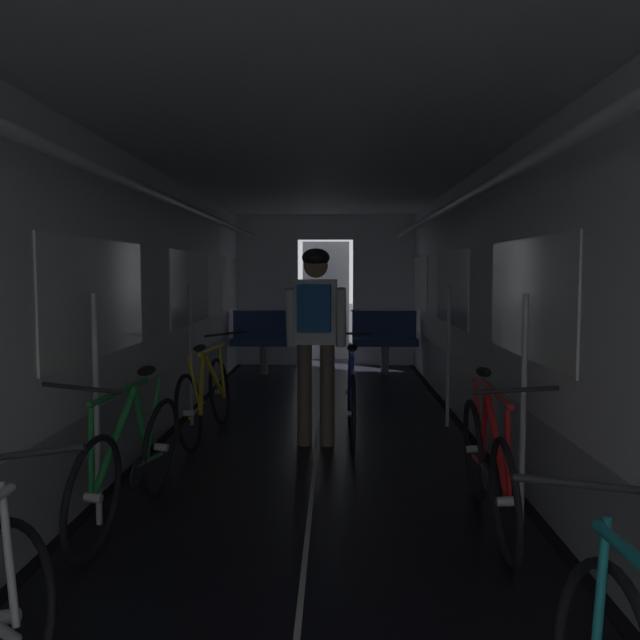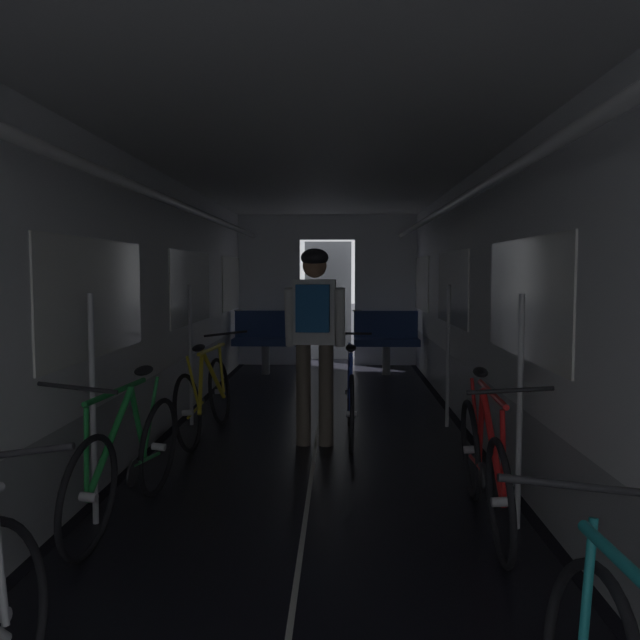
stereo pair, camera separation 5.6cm
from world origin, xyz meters
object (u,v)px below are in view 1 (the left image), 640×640
bench_seat_far_right (384,336)px  bicycle_red (488,463)px  bicycle_yellow (206,396)px  bicycle_green (131,461)px  person_cyclist_aisle (316,324)px  bicycle_blue_in_aisle (351,397)px  bench_seat_far_left (264,336)px

bench_seat_far_right → bicycle_red: 5.96m
bicycle_red → bicycle_yellow: 2.98m
bench_seat_far_right → bicycle_green: bench_seat_far_right is taller
bench_seat_far_right → person_cyclist_aisle: size_ratio=0.57×
bicycle_green → bicycle_red: bearing=-0.2°
bicycle_yellow → bicycle_blue_in_aisle: bicycle_yellow is taller
bench_seat_far_right → bicycle_red: (0.18, -5.95, -0.18)m
bicycle_blue_in_aisle → bench_seat_far_left: bearing=107.4°
bicycle_green → person_cyclist_aisle: size_ratio=0.98×
bicycle_green → bicycle_yellow: bearing=88.8°
bicycle_yellow → bicycle_blue_in_aisle: bearing=-0.8°
bench_seat_far_left → person_cyclist_aisle: bearing=-77.8°
bicycle_yellow → person_cyclist_aisle: bearing=-15.5°
bench_seat_far_left → bicycle_yellow: same height
bicycle_red → person_cyclist_aisle: person_cyclist_aisle is taller
bench_seat_far_right → bench_seat_far_left: bearing=180.0°
bench_seat_far_left → person_cyclist_aisle: person_cyclist_aisle is taller
bicycle_blue_in_aisle → bicycle_red: bearing=-69.9°
person_cyclist_aisle → bench_seat_far_right: bearing=77.6°
bench_seat_far_left → bench_seat_far_right: bearing=0.0°
bicycle_yellow → person_cyclist_aisle: person_cyclist_aisle is taller
bench_seat_far_left → bicycle_yellow: 3.85m
person_cyclist_aisle → bicycle_blue_in_aisle: (0.32, 0.27, -0.69)m
bench_seat_far_left → bicycle_blue_in_aisle: (1.21, -3.87, -0.18)m
bicycle_green → bench_seat_far_left: bearing=88.3°
bench_seat_far_right → bicycle_blue_in_aisle: size_ratio=0.58×
bench_seat_far_left → bicycle_blue_in_aisle: bearing=-72.6°
bench_seat_far_left → bicycle_red: (1.98, -5.95, -0.18)m
bench_seat_far_left → bicycle_red: bench_seat_far_left is taller
bench_seat_far_right → bicycle_yellow: size_ratio=0.58×
bicycle_green → bicycle_blue_in_aisle: bicycle_green is taller
bicycle_yellow → person_cyclist_aisle: size_ratio=0.98×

